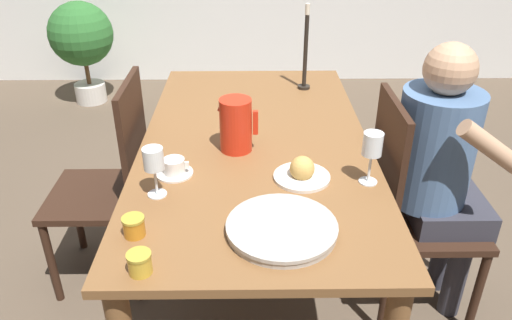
{
  "coord_description": "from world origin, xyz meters",
  "views": [
    {
      "loc": [
        -0.02,
        -1.76,
        1.67
      ],
      "look_at": [
        0.0,
        -0.25,
        0.82
      ],
      "focal_mm": 35.0,
      "sensor_mm": 36.0,
      "label": 1
    }
  ],
  "objects_px": {
    "person_seated": "(441,165)",
    "candlestick_tall": "(305,55)",
    "bread_plate": "(302,172)",
    "red_pitcher": "(236,125)",
    "chair_opposite": "(113,182)",
    "teacup_near_person": "(174,168)",
    "serving_tray": "(282,228)",
    "wine_glass_water": "(372,147)",
    "jam_jar_red": "(140,262)",
    "chair_person_side": "(410,208)",
    "wine_glass_juice": "(154,162)",
    "potted_plant": "(82,38)",
    "jam_jar_amber": "(134,225)"
  },
  "relations": [
    {
      "from": "serving_tray",
      "to": "jam_jar_amber",
      "type": "height_order",
      "value": "jam_jar_amber"
    },
    {
      "from": "wine_glass_juice",
      "to": "jam_jar_amber",
      "type": "xyz_separation_m",
      "value": [
        -0.03,
        -0.21,
        -0.09
      ]
    },
    {
      "from": "wine_glass_water",
      "to": "potted_plant",
      "type": "xyz_separation_m",
      "value": [
        -1.77,
        2.59,
        -0.36
      ]
    },
    {
      "from": "wine_glass_water",
      "to": "red_pitcher",
      "type": "bearing_deg",
      "value": 151.8
    },
    {
      "from": "chair_opposite",
      "to": "red_pitcher",
      "type": "distance_m",
      "value": 0.69
    },
    {
      "from": "person_seated",
      "to": "potted_plant",
      "type": "distance_m",
      "value": 3.17
    },
    {
      "from": "wine_glass_juice",
      "to": "bread_plate",
      "type": "bearing_deg",
      "value": 11.3
    },
    {
      "from": "chair_person_side",
      "to": "red_pitcher",
      "type": "xyz_separation_m",
      "value": [
        -0.7,
        0.02,
        0.36
      ]
    },
    {
      "from": "serving_tray",
      "to": "potted_plant",
      "type": "distance_m",
      "value": 3.22
    },
    {
      "from": "bread_plate",
      "to": "red_pitcher",
      "type": "bearing_deg",
      "value": 136.79
    },
    {
      "from": "red_pitcher",
      "to": "jam_jar_red",
      "type": "bearing_deg",
      "value": -109.01
    },
    {
      "from": "person_seated",
      "to": "teacup_near_person",
      "type": "xyz_separation_m",
      "value": [
        -1.01,
        -0.17,
        0.09
      ]
    },
    {
      "from": "chair_opposite",
      "to": "wine_glass_water",
      "type": "distance_m",
      "value": 1.17
    },
    {
      "from": "bread_plate",
      "to": "jam_jar_red",
      "type": "xyz_separation_m",
      "value": [
        -0.47,
        -0.47,
        0.01
      ]
    },
    {
      "from": "serving_tray",
      "to": "jam_jar_amber",
      "type": "relative_size",
      "value": 4.98
    },
    {
      "from": "red_pitcher",
      "to": "candlestick_tall",
      "type": "xyz_separation_m",
      "value": [
        0.32,
        0.64,
        0.06
      ]
    },
    {
      "from": "jam_jar_amber",
      "to": "serving_tray",
      "type": "bearing_deg",
      "value": 0.74
    },
    {
      "from": "chair_opposite",
      "to": "wine_glass_juice",
      "type": "relative_size",
      "value": 5.67
    },
    {
      "from": "wine_glass_water",
      "to": "bread_plate",
      "type": "bearing_deg",
      "value": 173.15
    },
    {
      "from": "wine_glass_juice",
      "to": "jam_jar_amber",
      "type": "relative_size",
      "value": 2.61
    },
    {
      "from": "chair_opposite",
      "to": "potted_plant",
      "type": "height_order",
      "value": "chair_opposite"
    },
    {
      "from": "serving_tray",
      "to": "jam_jar_red",
      "type": "relative_size",
      "value": 4.98
    },
    {
      "from": "wine_glass_juice",
      "to": "potted_plant",
      "type": "height_order",
      "value": "wine_glass_juice"
    },
    {
      "from": "chair_opposite",
      "to": "serving_tray",
      "type": "bearing_deg",
      "value": -135.42
    },
    {
      "from": "potted_plant",
      "to": "bread_plate",
      "type": "bearing_deg",
      "value": -58.92
    },
    {
      "from": "jam_jar_amber",
      "to": "potted_plant",
      "type": "bearing_deg",
      "value": 109.77
    },
    {
      "from": "teacup_near_person",
      "to": "serving_tray",
      "type": "relative_size",
      "value": 0.4
    },
    {
      "from": "serving_tray",
      "to": "teacup_near_person",
      "type": "bearing_deg",
      "value": 136.42
    },
    {
      "from": "wine_glass_juice",
      "to": "serving_tray",
      "type": "bearing_deg",
      "value": -27.57
    },
    {
      "from": "jam_jar_amber",
      "to": "potted_plant",
      "type": "relative_size",
      "value": 0.08
    },
    {
      "from": "chair_opposite",
      "to": "person_seated",
      "type": "height_order",
      "value": "person_seated"
    },
    {
      "from": "chair_person_side",
      "to": "red_pitcher",
      "type": "relative_size",
      "value": 4.75
    },
    {
      "from": "wine_glass_water",
      "to": "serving_tray",
      "type": "bearing_deg",
      "value": -138.35
    },
    {
      "from": "candlestick_tall",
      "to": "chair_person_side",
      "type": "bearing_deg",
      "value": -60.08
    },
    {
      "from": "wine_glass_water",
      "to": "jam_jar_red",
      "type": "distance_m",
      "value": 0.82
    },
    {
      "from": "red_pitcher",
      "to": "jam_jar_amber",
      "type": "bearing_deg",
      "value": -118.26
    },
    {
      "from": "person_seated",
      "to": "wine_glass_juice",
      "type": "height_order",
      "value": "person_seated"
    },
    {
      "from": "chair_opposite",
      "to": "person_seated",
      "type": "relative_size",
      "value": 0.82
    },
    {
      "from": "chair_person_side",
      "to": "candlestick_tall",
      "type": "xyz_separation_m",
      "value": [
        -0.38,
        0.66,
        0.43
      ]
    },
    {
      "from": "chair_person_side",
      "to": "jam_jar_red",
      "type": "height_order",
      "value": "chair_person_side"
    },
    {
      "from": "wine_glass_juice",
      "to": "teacup_near_person",
      "type": "height_order",
      "value": "wine_glass_juice"
    },
    {
      "from": "person_seated",
      "to": "red_pitcher",
      "type": "relative_size",
      "value": 5.78
    },
    {
      "from": "wine_glass_water",
      "to": "jam_jar_red",
      "type": "relative_size",
      "value": 2.84
    },
    {
      "from": "red_pitcher",
      "to": "chair_person_side",
      "type": "bearing_deg",
      "value": -1.91
    },
    {
      "from": "chair_opposite",
      "to": "red_pitcher",
      "type": "xyz_separation_m",
      "value": [
        0.55,
        -0.19,
        0.36
      ]
    },
    {
      "from": "person_seated",
      "to": "bread_plate",
      "type": "distance_m",
      "value": 0.61
    },
    {
      "from": "bread_plate",
      "to": "teacup_near_person",
      "type": "bearing_deg",
      "value": 175.38
    },
    {
      "from": "person_seated",
      "to": "candlestick_tall",
      "type": "height_order",
      "value": "person_seated"
    },
    {
      "from": "serving_tray",
      "to": "potted_plant",
      "type": "xyz_separation_m",
      "value": [
        -1.46,
        2.87,
        -0.24
      ]
    },
    {
      "from": "jam_jar_amber",
      "to": "jam_jar_red",
      "type": "relative_size",
      "value": 1.0
    }
  ]
}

